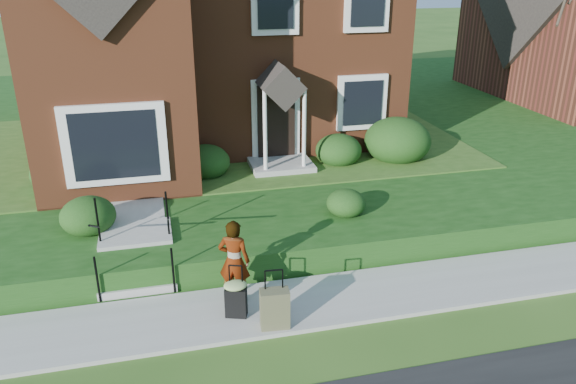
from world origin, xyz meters
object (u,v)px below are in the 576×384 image
object	(u,v)px
woman	(234,261)
suitcase_black	(236,297)
front_steps	(136,252)
suitcase_olive	(275,309)

from	to	relation	value
woman	suitcase_black	world-z (taller)	woman
front_steps	suitcase_olive	bearing A→B (deg)	-47.92
suitcase_black	woman	bearing A→B (deg)	101.79
woman	front_steps	bearing A→B (deg)	-16.70
suitcase_black	suitcase_olive	xyz separation A→B (m)	(0.57, -0.45, -0.02)
woman	suitcase_olive	bearing A→B (deg)	141.82
front_steps	suitcase_black	bearing A→B (deg)	-50.63
woman	suitcase_black	size ratio (longest dim) A/B	1.61
front_steps	suitcase_black	world-z (taller)	front_steps
front_steps	woman	bearing A→B (deg)	-40.95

